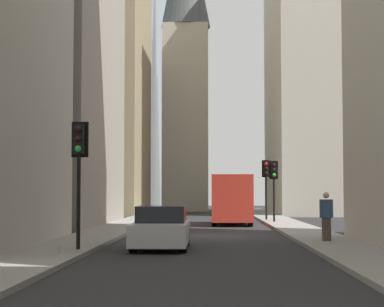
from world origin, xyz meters
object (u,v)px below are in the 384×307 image
at_px(traffic_light_foreground, 79,155).
at_px(pedestrian, 326,214).
at_px(traffic_light_midblock, 274,177).
at_px(sedan_silver, 161,229).
at_px(delivery_truck, 231,199).
at_px(discarded_bottle, 60,250).
at_px(traffic_light_far_junction, 266,176).

bearing_deg(traffic_light_foreground, pedestrian, -64.64).
relative_size(traffic_light_midblock, pedestrian, 2.08).
bearing_deg(pedestrian, traffic_light_foreground, 115.36).
height_order(sedan_silver, traffic_light_foreground, traffic_light_foreground).
xyz_separation_m(delivery_truck, discarded_bottle, (-20.88, 5.39, -1.21)).
distance_m(traffic_light_midblock, discarded_bottle, 23.38).
relative_size(delivery_truck, traffic_light_foreground, 1.66).
bearing_deg(traffic_light_far_junction, pedestrian, -178.25).
bearing_deg(delivery_truck, sedan_silver, 170.81).
distance_m(sedan_silver, traffic_light_foreground, 3.87).
bearing_deg(sedan_silver, traffic_light_foreground, 129.43).
xyz_separation_m(traffic_light_foreground, discarded_bottle, (-1.62, 0.21, -2.76)).
bearing_deg(traffic_light_foreground, delivery_truck, -15.06).
relative_size(sedan_silver, pedestrian, 2.48).
relative_size(traffic_light_far_junction, discarded_bottle, 14.06).
bearing_deg(sedan_silver, discarded_bottle, 144.09).
height_order(delivery_truck, discarded_bottle, delivery_truck).
distance_m(traffic_light_midblock, traffic_light_far_junction, 3.03).
height_order(delivery_truck, pedestrian, delivery_truck).
bearing_deg(traffic_light_midblock, delivery_truck, 110.15).
height_order(traffic_light_foreground, pedestrian, traffic_light_foreground).
bearing_deg(traffic_light_midblock, discarded_bottle, 159.93).
xyz_separation_m(delivery_truck, pedestrian, (-15.41, -2.96, -0.38)).
bearing_deg(traffic_light_midblock, traffic_light_far_junction, 4.19).
height_order(traffic_light_far_junction, discarded_bottle, traffic_light_far_junction).
bearing_deg(delivery_truck, traffic_light_far_junction, -30.80).
distance_m(delivery_truck, traffic_light_foreground, 20.01).
xyz_separation_m(traffic_light_foreground, traffic_light_far_junction, (23.23, -7.55, -0.08)).
distance_m(sedan_silver, traffic_light_midblock, 19.15).
relative_size(traffic_light_foreground, pedestrian, 2.25).
xyz_separation_m(sedan_silver, traffic_light_midblock, (18.26, -5.39, 2.12)).
distance_m(traffic_light_foreground, traffic_light_midblock, 21.66).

